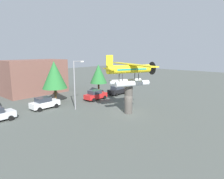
# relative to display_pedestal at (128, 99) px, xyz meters

# --- Properties ---
(ground_plane) EXTENTS (140.00, 140.00, 0.00)m
(ground_plane) POSITION_rel_display_pedestal_xyz_m (0.00, 0.00, -1.96)
(ground_plane) COLOR #4C514C
(display_pedestal) EXTENTS (1.10, 1.10, 3.93)m
(display_pedestal) POSITION_rel_display_pedestal_xyz_m (0.00, 0.00, 0.00)
(display_pedestal) COLOR #4C4742
(display_pedestal) RESTS_ON ground
(floatplane_monument) EXTENTS (7.15, 9.89, 4.00)m
(floatplane_monument) POSITION_rel_display_pedestal_xyz_m (0.12, -0.06, 3.64)
(floatplane_monument) COLOR silver
(floatplane_monument) RESTS_ON display_pedestal
(car_mid_white) EXTENTS (4.20, 2.02, 1.76)m
(car_mid_white) POSITION_rel_display_pedestal_xyz_m (-6.48, 10.64, -1.08)
(car_mid_white) COLOR white
(car_mid_white) RESTS_ON ground
(car_far_red) EXTENTS (4.20, 2.02, 1.76)m
(car_far_red) POSITION_rel_display_pedestal_xyz_m (2.41, 9.01, -1.08)
(car_far_red) COLOR red
(car_far_red) RESTS_ON ground
(car_distant_black) EXTENTS (4.20, 2.02, 1.76)m
(car_distant_black) POSITION_rel_display_pedestal_xyz_m (8.35, 8.95, -1.08)
(car_distant_black) COLOR black
(car_distant_black) RESTS_ON ground
(streetlight_primary) EXTENTS (1.84, 0.28, 7.09)m
(streetlight_primary) POSITION_rel_display_pedestal_xyz_m (-3.47, 6.96, 2.20)
(streetlight_primary) COLOR gray
(streetlight_primary) RESTS_ON ground
(storefront_building) EXTENTS (11.74, 6.01, 6.78)m
(storefront_building) POSITION_rel_display_pedestal_xyz_m (-1.81, 22.00, 1.43)
(storefront_building) COLOR brown
(storefront_building) RESTS_ON ground
(tree_east) EXTENTS (4.01, 4.01, 6.88)m
(tree_east) POSITION_rel_display_pedestal_xyz_m (-3.32, 12.60, 2.67)
(tree_east) COLOR brown
(tree_east) RESTS_ON ground
(tree_center_back) EXTENTS (3.38, 3.38, 5.92)m
(tree_center_back) POSITION_rel_display_pedestal_xyz_m (6.53, 12.37, 2.06)
(tree_center_back) COLOR brown
(tree_center_back) RESTS_ON ground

